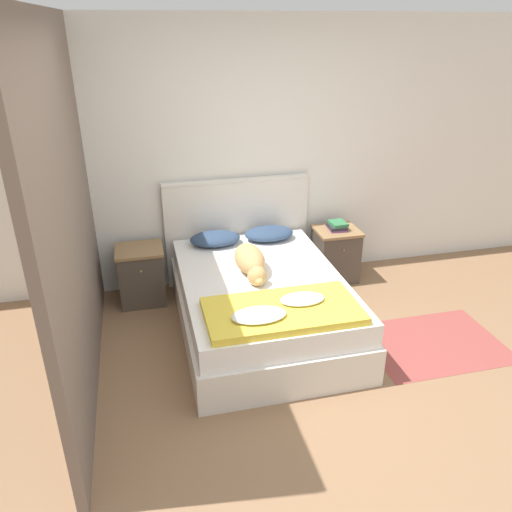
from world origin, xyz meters
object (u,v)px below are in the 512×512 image
pillow_left (215,239)px  book_stack (337,226)px  nightstand_left (142,275)px  nightstand_right (335,254)px  pillow_right (269,233)px  bed (261,303)px  dog (251,261)px

pillow_left → book_stack: 1.26m
nightstand_left → pillow_left: 0.78m
nightstand_right → pillow_right: pillow_right is taller
bed → pillow_right: size_ratio=3.99×
pillow_left → nightstand_right: bearing=0.1°
pillow_left → pillow_right: 0.54m
dog → nightstand_right: bearing=31.7°
bed → nightstand_left: 1.24m
bed → dog: (-0.07, 0.10, 0.37)m
nightstand_left → pillow_right: pillow_right is taller
bed → dog: dog is taller
pillow_left → dog: dog is taller
bed → nightstand_right: bearing=37.4°
book_stack → bed: bearing=-142.2°
pillow_right → dog: 0.73m
nightstand_right → pillow_right: 0.78m
pillow_left → pillow_right: bearing=0.0°
nightstand_left → book_stack: size_ratio=2.31×
book_stack → dog: bearing=-147.8°
bed → nightstand_right: nightstand_right is taller
bed → nightstand_right: (0.99, 0.75, 0.02)m
nightstand_right → pillow_left: (-1.25, -0.00, 0.30)m
nightstand_left → pillow_right: bearing=-0.1°
pillow_right → bed: bearing=-109.6°
nightstand_right → dog: size_ratio=0.80×
bed → book_stack: book_stack is taller
pillow_left → dog: (0.20, -0.65, 0.04)m
pillow_right → dog: bearing=-117.4°
nightstand_right → pillow_left: pillow_left is taller
nightstand_right → book_stack: (0.00, 0.01, 0.31)m
book_stack → nightstand_right: bearing=-93.8°
dog → book_stack: dog is taller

